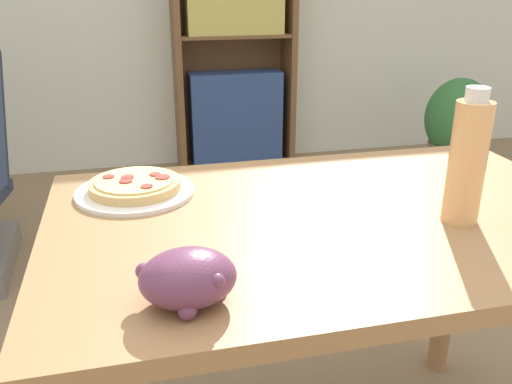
% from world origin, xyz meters
% --- Properties ---
extents(dining_table, '(1.14, 0.73, 0.72)m').
position_xyz_m(dining_table, '(0.10, 0.04, 0.61)').
color(dining_table, '#A37549').
rests_on(dining_table, ground_plane).
extents(pizza_on_plate, '(0.26, 0.26, 0.04)m').
position_xyz_m(pizza_on_plate, '(-0.28, 0.24, 0.74)').
color(pizza_on_plate, white).
rests_on(pizza_on_plate, dining_table).
extents(grape_bunch, '(0.14, 0.12, 0.08)m').
position_xyz_m(grape_bunch, '(-0.22, -0.21, 0.76)').
color(grape_bunch, '#6B3856').
rests_on(grape_bunch, dining_table).
extents(drink_bottle, '(0.07, 0.07, 0.26)m').
position_xyz_m(drink_bottle, '(0.33, -0.05, 0.84)').
color(drink_bottle, '#EFB270').
rests_on(drink_bottle, dining_table).
extents(bookshelf, '(0.74, 0.27, 1.66)m').
position_xyz_m(bookshelf, '(0.38, 2.46, 0.76)').
color(bookshelf, brown).
rests_on(bookshelf, ground_plane).
extents(potted_plant_floor, '(0.40, 0.34, 0.62)m').
position_xyz_m(potted_plant_floor, '(1.64, 1.91, 0.32)').
color(potted_plant_floor, '#70665B').
rests_on(potted_plant_floor, ground_plane).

